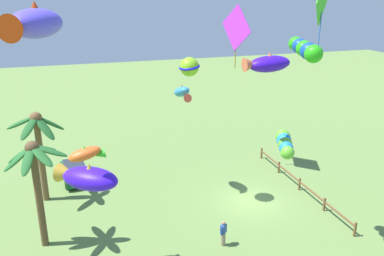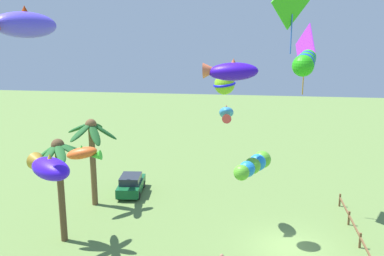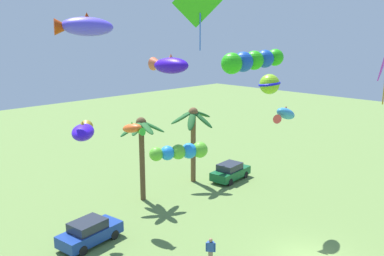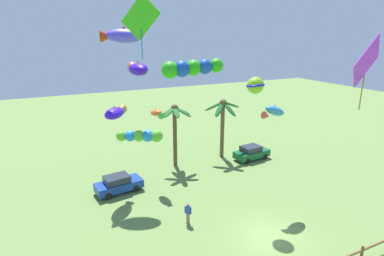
{
  "view_description": "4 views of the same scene",
  "coord_description": "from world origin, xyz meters",
  "px_view_note": "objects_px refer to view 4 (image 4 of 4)",
  "views": [
    {
      "loc": [
        -22.53,
        11.3,
        14.06
      ],
      "look_at": [
        -2.99,
        5.25,
        6.98
      ],
      "focal_mm": 37.53,
      "sensor_mm": 36.0,
      "label": 1
    },
    {
      "loc": [
        -23.84,
        2.48,
        12.68
      ],
      "look_at": [
        -3.17,
        5.38,
        7.84
      ],
      "focal_mm": 40.19,
      "sensor_mm": 36.0,
      "label": 2
    },
    {
      "loc": [
        -19.34,
        -9.97,
        12.41
      ],
      "look_at": [
        -4.33,
        5.0,
        7.56
      ],
      "focal_mm": 38.52,
      "sensor_mm": 36.0,
      "label": 3
    },
    {
      "loc": [
        -12.23,
        -13.81,
        12.93
      ],
      "look_at": [
        -3.25,
        4.98,
        6.67
      ],
      "focal_mm": 29.06,
      "sensor_mm": 36.0,
      "label": 4
    }
  ],
  "objects_px": {
    "kite_fish_8": "(116,113)",
    "kite_diamond_9": "(141,18)",
    "parked_car_0": "(251,153)",
    "palm_tree_1": "(175,120)",
    "parked_car_1": "(118,184)",
    "kite_tube_4": "(190,68)",
    "kite_tube_5": "(141,136)",
    "palm_tree_0": "(223,114)",
    "kite_diamond_0": "(366,62)",
    "kite_fish_2": "(274,111)",
    "kite_fish_6": "(122,36)",
    "spectator_0": "(188,213)",
    "kite_ball_3": "(255,85)",
    "kite_fish_1": "(157,113)",
    "kite_fish_7": "(138,69)"
  },
  "relations": [
    {
      "from": "parked_car_1",
      "to": "kite_diamond_9",
      "type": "distance_m",
      "value": 15.95
    },
    {
      "from": "palm_tree_0",
      "to": "kite_tube_4",
      "type": "relative_size",
      "value": 2.06
    },
    {
      "from": "kite_diamond_0",
      "to": "kite_ball_3",
      "type": "height_order",
      "value": "kite_diamond_0"
    },
    {
      "from": "kite_diamond_0",
      "to": "palm_tree_1",
      "type": "bearing_deg",
      "value": 115.19
    },
    {
      "from": "palm_tree_1",
      "to": "spectator_0",
      "type": "xyz_separation_m",
      "value": [
        -3.14,
        -9.85,
        -4.1
      ]
    },
    {
      "from": "palm_tree_1",
      "to": "kite_fish_2",
      "type": "distance_m",
      "value": 10.69
    },
    {
      "from": "palm_tree_0",
      "to": "kite_ball_3",
      "type": "distance_m",
      "value": 11.15
    },
    {
      "from": "kite_tube_4",
      "to": "kite_diamond_9",
      "type": "height_order",
      "value": "kite_diamond_9"
    },
    {
      "from": "kite_fish_8",
      "to": "kite_tube_5",
      "type": "bearing_deg",
      "value": -92.69
    },
    {
      "from": "palm_tree_1",
      "to": "kite_tube_4",
      "type": "distance_m",
      "value": 15.4
    },
    {
      "from": "kite_tube_4",
      "to": "parked_car_1",
      "type": "bearing_deg",
      "value": 101.17
    },
    {
      "from": "parked_car_0",
      "to": "palm_tree_1",
      "type": "bearing_deg",
      "value": 166.67
    },
    {
      "from": "spectator_0",
      "to": "kite_tube_4",
      "type": "bearing_deg",
      "value": -112.28
    },
    {
      "from": "kite_diamond_0",
      "to": "kite_diamond_9",
      "type": "bearing_deg",
      "value": 171.29
    },
    {
      "from": "kite_fish_8",
      "to": "parked_car_1",
      "type": "bearing_deg",
      "value": -119.52
    },
    {
      "from": "parked_car_0",
      "to": "kite_fish_7",
      "type": "height_order",
      "value": "kite_fish_7"
    },
    {
      "from": "spectator_0",
      "to": "kite_ball_3",
      "type": "distance_m",
      "value": 10.27
    },
    {
      "from": "palm_tree_1",
      "to": "kite_diamond_0",
      "type": "xyz_separation_m",
      "value": [
        6.82,
        -14.5,
        6.41
      ]
    },
    {
      "from": "kite_fish_6",
      "to": "kite_diamond_9",
      "type": "xyz_separation_m",
      "value": [
        -1.72,
        -11.24,
        0.81
      ]
    },
    {
      "from": "parked_car_1",
      "to": "spectator_0",
      "type": "bearing_deg",
      "value": -63.39
    },
    {
      "from": "kite_fish_6",
      "to": "kite_fish_7",
      "type": "bearing_deg",
      "value": -98.57
    },
    {
      "from": "kite_fish_2",
      "to": "kite_tube_5",
      "type": "relative_size",
      "value": 0.91
    },
    {
      "from": "kite_tube_4",
      "to": "kite_ball_3",
      "type": "bearing_deg",
      "value": 28.59
    },
    {
      "from": "kite_fish_2",
      "to": "spectator_0",
      "type": "bearing_deg",
      "value": -177.49
    },
    {
      "from": "palm_tree_1",
      "to": "kite_diamond_9",
      "type": "height_order",
      "value": "kite_diamond_9"
    },
    {
      "from": "kite_fish_2",
      "to": "kite_tube_5",
      "type": "bearing_deg",
      "value": -170.91
    },
    {
      "from": "kite_fish_6",
      "to": "kite_fish_8",
      "type": "bearing_deg",
      "value": -132.17
    },
    {
      "from": "palm_tree_0",
      "to": "kite_tube_5",
      "type": "xyz_separation_m",
      "value": [
        -12.22,
        -11.39,
        2.64
      ]
    },
    {
      "from": "parked_car_0",
      "to": "kite_diamond_0",
      "type": "relative_size",
      "value": 0.85
    },
    {
      "from": "kite_tube_4",
      "to": "kite_tube_5",
      "type": "xyz_separation_m",
      "value": [
        -2.12,
        1.98,
        -3.85
      ]
    },
    {
      "from": "parked_car_1",
      "to": "kite_fish_2",
      "type": "distance_m",
      "value": 14.15
    },
    {
      "from": "palm_tree_0",
      "to": "kite_fish_6",
      "type": "xyz_separation_m",
      "value": [
        -10.58,
        -1.32,
        8.0
      ]
    },
    {
      "from": "palm_tree_1",
      "to": "kite_fish_6",
      "type": "height_order",
      "value": "kite_fish_6"
    },
    {
      "from": "kite_diamond_9",
      "to": "kite_fish_1",
      "type": "bearing_deg",
      "value": 67.84
    },
    {
      "from": "kite_fish_7",
      "to": "kite_fish_8",
      "type": "xyz_separation_m",
      "value": [
        0.14,
        7.71,
        -4.25
      ]
    },
    {
      "from": "palm_tree_1",
      "to": "parked_car_0",
      "type": "xyz_separation_m",
      "value": [
        8.09,
        -1.92,
        -4.16
      ]
    },
    {
      "from": "spectator_0",
      "to": "kite_ball_3",
      "type": "bearing_deg",
      "value": 3.74
    },
    {
      "from": "palm_tree_1",
      "to": "kite_tube_4",
      "type": "height_order",
      "value": "kite_tube_4"
    },
    {
      "from": "spectator_0",
      "to": "kite_tube_4",
      "type": "height_order",
      "value": "kite_tube_4"
    },
    {
      "from": "kite_fish_1",
      "to": "kite_tube_5",
      "type": "xyz_separation_m",
      "value": [
        -3.88,
        -8.55,
        1.01
      ]
    },
    {
      "from": "kite_fish_8",
      "to": "kite_diamond_9",
      "type": "relative_size",
      "value": 0.94
    },
    {
      "from": "spectator_0",
      "to": "kite_fish_2",
      "type": "distance_m",
      "value": 9.83
    },
    {
      "from": "kite_fish_2",
      "to": "kite_fish_6",
      "type": "height_order",
      "value": "kite_fish_6"
    },
    {
      "from": "kite_fish_2",
      "to": "kite_fish_6",
      "type": "relative_size",
      "value": 0.61
    },
    {
      "from": "kite_fish_2",
      "to": "kite_fish_6",
      "type": "bearing_deg",
      "value": 137.68
    },
    {
      "from": "kite_fish_1",
      "to": "kite_diamond_9",
      "type": "height_order",
      "value": "kite_diamond_9"
    },
    {
      "from": "kite_diamond_9",
      "to": "parked_car_0",
      "type": "bearing_deg",
      "value": 35.34
    },
    {
      "from": "parked_car_0",
      "to": "kite_fish_2",
      "type": "xyz_separation_m",
      "value": [
        -3.95,
        -7.61,
        6.65
      ]
    },
    {
      "from": "parked_car_1",
      "to": "kite_diamond_9",
      "type": "xyz_separation_m",
      "value": [
        -0.19,
        -9.36,
        12.92
      ]
    },
    {
      "from": "kite_ball_3",
      "to": "kite_tube_4",
      "type": "height_order",
      "value": "kite_tube_4"
    }
  ]
}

